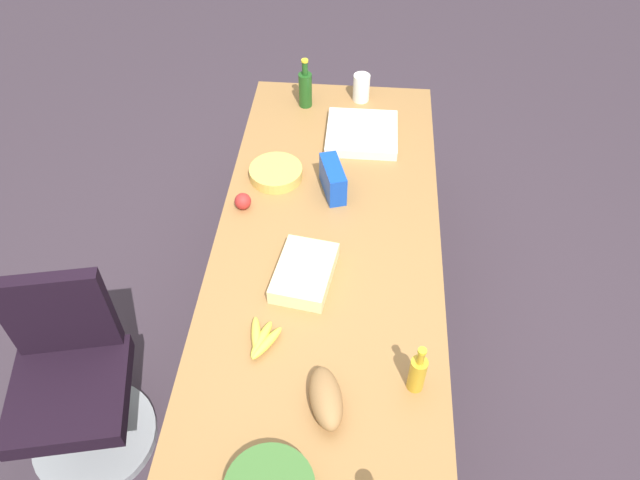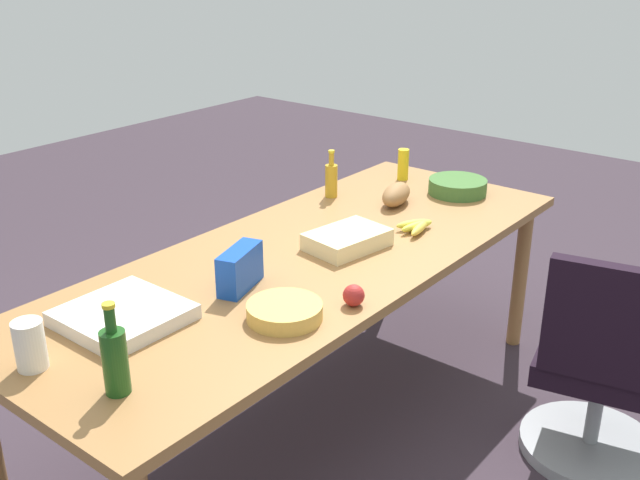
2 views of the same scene
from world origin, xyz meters
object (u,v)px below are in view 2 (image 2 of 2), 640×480
mustard_bottle (403,164)px  salad_bowl (458,186)px  conference_table (308,271)px  chip_bag_blue (240,269)px  banana_bunch (417,226)px  pizza_box (123,315)px  wine_bottle (115,359)px  sheet_cake (347,239)px  office_chair (599,382)px  apple_red (354,295)px  dressing_bottle (331,179)px  mayo_jar (30,345)px  bread_loaf (396,194)px  chip_bowl (285,311)px

mustard_bottle → salad_bowl: mustard_bottle is taller
mustard_bottle → conference_table: bearing=12.7°
chip_bag_blue → salad_bowl: (-1.42, 0.09, -0.04)m
chip_bag_blue → mustard_bottle: bearing=-170.5°
banana_bunch → mustard_bottle: 0.73m
salad_bowl → pizza_box: bearing=-6.6°
wine_bottle → sheet_cake: (-1.22, -0.12, -0.07)m
office_chair → wine_bottle: 1.87m
apple_red → dressing_bottle: bearing=-138.2°
office_chair → chip_bag_blue: size_ratio=4.21×
salad_bowl → apple_red: (1.27, 0.31, 0.00)m
office_chair → banana_bunch: 0.95m
wine_bottle → sheet_cake: bearing=-174.4°
salad_bowl → mayo_jar: size_ratio=1.86×
conference_table → apple_red: size_ratio=33.66×
conference_table → banana_bunch: banana_bunch is taller
conference_table → salad_bowl: (-1.04, 0.09, 0.11)m
wine_bottle → pizza_box: wine_bottle is taller
sheet_cake → mayo_jar: size_ratio=2.11×
conference_table → bread_loaf: size_ratio=10.66×
bread_loaf → chip_bowl: bread_loaf is taller
dressing_bottle → wine_bottle: bearing=18.4°
conference_table → mayo_jar: mayo_jar is taller
office_chair → salad_bowl: bearing=-118.9°
conference_table → chip_bowl: 0.54m
banana_bunch → salad_bowl: bearing=-168.6°
conference_table → banana_bunch: bearing=157.0°
chip_bag_blue → mayo_jar: 0.77m
bread_loaf → sheet_cake: (0.56, 0.13, -0.02)m
banana_bunch → mayo_jar: size_ratio=1.31×
chip_bag_blue → chip_bowl: 0.29m
mustard_bottle → dressing_bottle: 0.46m
salad_bowl → apple_red: size_ratio=3.72×
salad_bowl → mustard_bottle: bearing=-94.0°
salad_bowl → sheet_cake: bearing=-1.0°
office_chair → chip_bowl: size_ratio=3.65×
pizza_box → dressing_bottle: size_ratio=1.56×
banana_bunch → conference_table: bearing=-23.0°
chip_bowl → wine_bottle: bearing=-7.5°
dressing_bottle → bread_loaf: bearing=108.2°
bread_loaf → apple_red: size_ratio=3.16×
wine_bottle → sheet_cake: 1.23m
wine_bottle → chip_bag_blue: 0.71m
mustard_bottle → sheet_cake: bearing=19.3°
bread_loaf → chip_bowl: bearing=15.8°
banana_bunch → apple_red: bearing=15.1°
bread_loaf → pizza_box: bread_loaf is taller
apple_red → office_chair: bearing=139.5°
apple_red → dressing_bottle: size_ratio=0.33×
dressing_bottle → conference_table: bearing=30.5°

